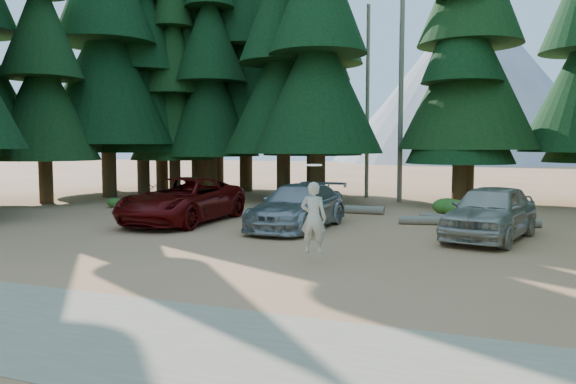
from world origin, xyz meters
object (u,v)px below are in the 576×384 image
(silver_minivan_center, at_px, (298,207))
(frisbee_player, at_px, (313,217))
(log_mid, at_px, (456,219))
(log_right, at_px, (468,222))
(silver_minivan_right, at_px, (491,212))
(log_left, at_px, (328,208))
(red_pickup, at_px, (183,200))

(silver_minivan_center, xyz_separation_m, frisbee_player, (2.24, -5.03, 0.35))
(log_mid, distance_m, log_right, 0.99)
(silver_minivan_center, bearing_deg, log_right, 30.24)
(silver_minivan_right, bearing_deg, silver_minivan_center, -166.09)
(log_left, xyz_separation_m, log_right, (5.64, -2.01, -0.02))
(log_left, bearing_deg, silver_minivan_right, -35.58)
(log_left, relative_size, log_mid, 1.60)
(red_pickup, bearing_deg, silver_minivan_right, -0.95)
(silver_minivan_center, xyz_separation_m, log_left, (-0.39, 4.71, -0.57))
(log_left, height_order, log_mid, log_left)
(red_pickup, xyz_separation_m, log_left, (3.96, 4.83, -0.64))
(silver_minivan_right, relative_size, log_mid, 1.63)
(silver_minivan_center, height_order, log_left, silver_minivan_center)
(red_pickup, relative_size, silver_minivan_right, 1.22)
(silver_minivan_right, bearing_deg, red_pickup, -165.59)
(red_pickup, xyz_separation_m, log_right, (9.60, 2.82, -0.65))
(red_pickup, distance_m, log_left, 6.28)
(frisbee_player, xyz_separation_m, log_left, (-2.63, 9.74, -0.92))
(log_right, bearing_deg, silver_minivan_right, -83.92)
(red_pickup, height_order, log_mid, red_pickup)
(log_left, distance_m, log_mid, 5.30)
(red_pickup, distance_m, log_mid, 9.87)
(silver_minivan_right, bearing_deg, log_left, 157.46)
(frisbee_player, bearing_deg, log_mid, -110.30)
(silver_minivan_center, distance_m, log_left, 4.76)
(log_left, distance_m, log_right, 5.99)
(red_pickup, xyz_separation_m, silver_minivan_center, (4.35, 0.12, -0.07))
(silver_minivan_center, bearing_deg, frisbee_player, -62.91)
(red_pickup, distance_m, silver_minivan_right, 10.37)
(frisbee_player, relative_size, log_mid, 0.72)
(frisbee_player, bearing_deg, red_pickup, -40.52)
(red_pickup, distance_m, silver_minivan_center, 4.35)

